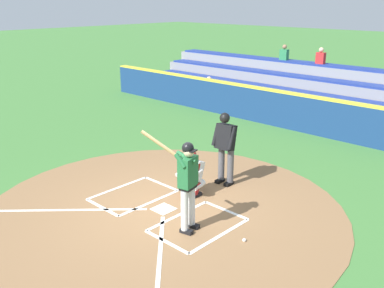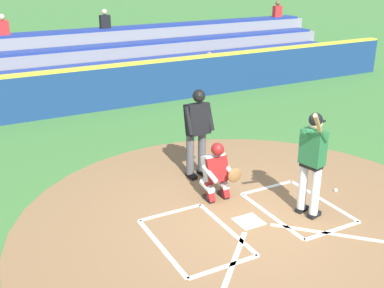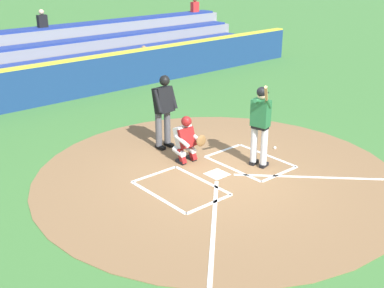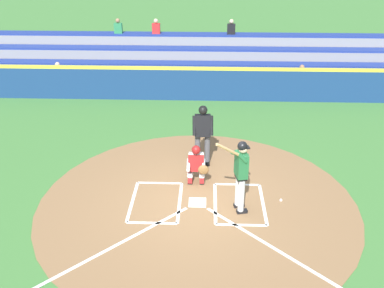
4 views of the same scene
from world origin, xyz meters
The scene contains 9 objects.
ground_plane centered at (0.00, 0.00, 0.00)m, with size 120.00×120.00×0.00m, color #427A38.
dirt_circle centered at (0.00, 0.00, 0.01)m, with size 8.00×8.00×0.01m, color olive.
home_plate_and_chalk centered at (0.00, 0.88, 0.01)m, with size 7.93×4.91×0.01m.
batter centered at (-1.02, 0.29, 1.10)m, with size 0.85×0.88×2.13m.
catcher centered at (0.05, -0.98, 0.59)m, with size 0.59×0.60×1.13m.
plate_umpire centered at (-0.09, -2.02, 1.08)m, with size 0.59×0.43×1.86m.
baseball centered at (-2.12, -0.15, 0.04)m, with size 0.07×0.07×0.07m, color white.
backstop_wall centered at (0.00, -7.50, 0.65)m, with size 22.00×0.36×1.31m.
bleacher_stand centered at (0.00, -10.20, 0.71)m, with size 20.00×3.40×2.55m.
Camera 2 is at (4.18, 5.79, 4.19)m, focal length 44.45 mm.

